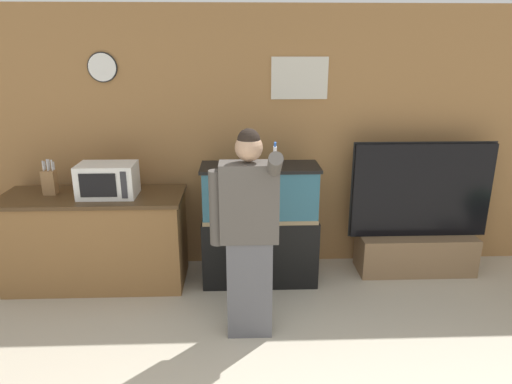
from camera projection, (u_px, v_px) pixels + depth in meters
The scene contains 7 objects.
wall_back_paneled at pixel (259, 141), 4.59m from camera, with size 10.00×0.08×2.60m.
counter_island at pixel (96, 239), 4.36m from camera, with size 1.69×0.66×0.90m.
microwave at pixel (108, 180), 4.16m from camera, with size 0.52×0.33×0.31m.
knife_block at pixel (50, 182), 4.22m from camera, with size 0.12×0.10×0.33m.
aquarium_on_stand at pixel (260, 225), 4.37m from camera, with size 1.10×0.43×1.17m.
tv_on_stand at pixel (417, 235), 4.61m from camera, with size 1.40×0.40×1.35m.
person_standing at pixel (248, 233), 3.45m from camera, with size 0.52×0.39×1.66m.
Camera 1 is at (-0.20, -1.34, 2.21)m, focal length 32.00 mm.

